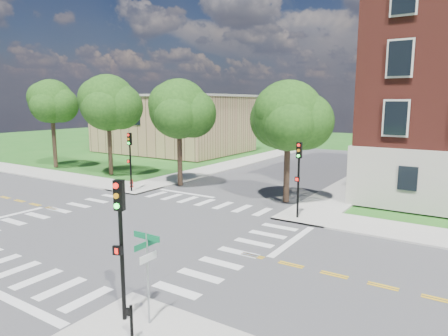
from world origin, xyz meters
The scene contains 17 objects.
ground centered at (0.00, 0.00, 0.00)m, with size 160.00×160.00×0.00m, color #1E5A19.
road_ew centered at (0.00, 0.00, 0.01)m, with size 90.00×12.00×0.01m, color #3D3D3F.
road_ns centered at (0.00, 0.00, 0.01)m, with size 12.00×90.00×0.01m, color #3D3D3F.
sidewalk_nw centered at (-15.38, 15.38, 0.06)m, with size 34.00×34.00×0.12m.
crosswalk_east centered at (7.20, 0.00, 0.00)m, with size 2.20×10.20×0.02m, color silver, non-canonical shape.
stop_bar_east centered at (8.80, 3.00, 0.00)m, with size 0.40×5.50×0.00m, color silver.
secondary_building centered at (-22.00, 30.00, 4.28)m, with size 20.40×15.40×8.30m.
tree_a centered at (-23.26, 10.85, 7.40)m, with size 4.79×4.79×9.72m.
tree_b centered at (-14.46, 11.08, 7.27)m, with size 5.55×5.55×9.95m.
tree_c centered at (-5.15, 10.69, 6.76)m, with size 5.13×5.13×9.23m.
tree_d centered at (5.13, 10.32, 6.38)m, with size 5.06×5.06×8.82m.
traffic_signal_se centered at (7.20, -7.55, 3.19)m, with size 0.38×0.45×4.80m.
traffic_signal_ne centered at (7.41, 6.94, 3.19)m, with size 0.32×0.35×4.80m.
traffic_signal_nw centered at (-7.08, 6.68, 3.19)m, with size 0.34×0.38×4.80m.
street_sign_pole centered at (8.08, -7.26, 2.31)m, with size 1.10×1.10×3.10m.
push_button_post centered at (8.37, -8.34, 0.80)m, with size 0.14×0.21×1.20m.
fire_hydrant centered at (-8.13, 7.73, 0.46)m, with size 0.35×0.35×0.75m.
Camera 1 is at (16.79, -16.19, 7.37)m, focal length 32.00 mm.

